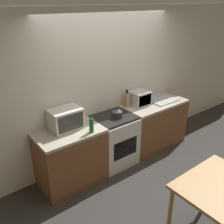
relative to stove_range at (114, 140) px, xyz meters
name	(u,v)px	position (x,y,z in m)	size (l,w,h in m)	color
ground_plane	(153,183)	(0.14, -0.84, -0.45)	(16.00, 16.00, 0.00)	#33302D
wall_back	(108,87)	(0.14, 0.34, 0.85)	(10.00, 0.06, 2.60)	silver
counter_left_run	(71,157)	(-0.84, 0.00, 0.00)	(1.01, 0.62, 0.90)	brown
counter_right_run	(153,124)	(0.98, 0.00, 0.00)	(1.28, 0.62, 0.90)	brown
stove_range	(114,140)	(0.00, 0.00, 0.00)	(0.68, 0.62, 0.90)	silver
kettle	(117,113)	(0.02, -0.05, 0.53)	(0.17, 0.17, 0.18)	#2D2D2D
microwave	(66,119)	(-0.82, 0.12, 0.61)	(0.46, 0.34, 0.31)	silver
bottle	(91,125)	(-0.59, -0.22, 0.57)	(0.07, 0.07, 0.30)	#1E662D
knife_block	(127,100)	(0.43, 0.19, 0.58)	(0.08, 0.09, 0.33)	tan
toaster_oven	(139,98)	(0.70, 0.13, 0.58)	(0.34, 0.31, 0.25)	silver
sink_basin	(162,99)	(1.19, 0.01, 0.47)	(0.55, 0.41, 0.24)	silver
dining_table	(217,190)	(0.04, -1.88, 0.20)	(0.99, 0.70, 0.75)	tan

